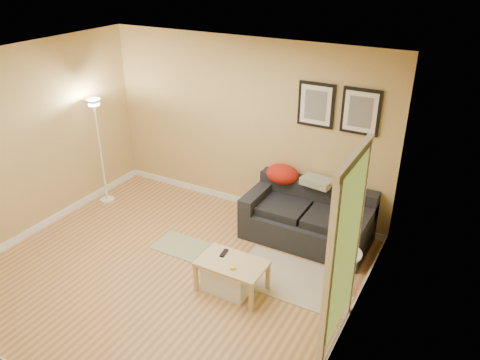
{
  "coord_description": "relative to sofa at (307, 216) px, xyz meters",
  "views": [
    {
      "loc": [
        3.1,
        -3.77,
        3.66
      ],
      "look_at": [
        0.55,
        0.85,
        1.05
      ],
      "focal_mm": 35.16,
      "sensor_mm": 36.0,
      "label": 1
    }
  ],
  "objects": [
    {
      "name": "floor",
      "position": [
        -1.23,
        -1.53,
        -0.38
      ],
      "size": [
        4.5,
        4.5,
        0.0
      ],
      "primitive_type": "plane",
      "color": "tan",
      "rests_on": "ground"
    },
    {
      "name": "ceiling",
      "position": [
        -1.23,
        -1.53,
        2.23
      ],
      "size": [
        4.5,
        4.5,
        0.0
      ],
      "primitive_type": "plane",
      "rotation": [
        3.14,
        0.0,
        0.0
      ],
      "color": "white",
      "rests_on": "wall_back"
    },
    {
      "name": "wall_back",
      "position": [
        -1.23,
        0.47,
        0.92
      ],
      "size": [
        4.5,
        0.0,
        4.5
      ],
      "primitive_type": "plane",
      "rotation": [
        1.57,
        0.0,
        0.0
      ],
      "color": "tan",
      "rests_on": "ground"
    },
    {
      "name": "wall_front",
      "position": [
        -1.23,
        -3.53,
        0.92
      ],
      "size": [
        4.5,
        0.0,
        4.5
      ],
      "primitive_type": "plane",
      "rotation": [
        -1.57,
        0.0,
        0.0
      ],
      "color": "tan",
      "rests_on": "ground"
    },
    {
      "name": "wall_left",
      "position": [
        -3.48,
        -1.53,
        0.92
      ],
      "size": [
        0.0,
        4.0,
        4.0
      ],
      "primitive_type": "plane",
      "rotation": [
        1.57,
        0.0,
        1.57
      ],
      "color": "tan",
      "rests_on": "ground"
    },
    {
      "name": "wall_right",
      "position": [
        1.02,
        -1.53,
        0.92
      ],
      "size": [
        0.0,
        4.0,
        4.0
      ],
      "primitive_type": "plane",
      "rotation": [
        1.57,
        0.0,
        -1.57
      ],
      "color": "tan",
      "rests_on": "ground"
    },
    {
      "name": "baseboard_back",
      "position": [
        -1.23,
        0.46,
        -0.33
      ],
      "size": [
        4.5,
        0.02,
        0.1
      ],
      "primitive_type": "cube",
      "color": "white",
      "rests_on": "ground"
    },
    {
      "name": "baseboard_left",
      "position": [
        -3.47,
        -1.53,
        -0.33
      ],
      "size": [
        0.02,
        4.0,
        0.1
      ],
      "primitive_type": "cube",
      "color": "white",
      "rests_on": "ground"
    },
    {
      "name": "baseboard_right",
      "position": [
        1.01,
        -1.53,
        -0.33
      ],
      "size": [
        0.02,
        4.0,
        0.1
      ],
      "primitive_type": "cube",
      "color": "white",
      "rests_on": "ground"
    },
    {
      "name": "sofa",
      "position": [
        0.0,
        0.0,
        0.0
      ],
      "size": [
        1.7,
        0.9,
        0.75
      ],
      "primitive_type": null,
      "color": "black",
      "rests_on": "ground"
    },
    {
      "name": "red_throw",
      "position": [
        -0.51,
        0.27,
        0.4
      ],
      "size": [
        0.48,
        0.36,
        0.28
      ],
      "primitive_type": null,
      "color": "red",
      "rests_on": "sofa"
    },
    {
      "name": "plaid_throw",
      "position": [
        0.01,
        0.27,
        0.41
      ],
      "size": [
        0.45,
        0.32,
        0.1
      ],
      "primitive_type": null,
      "rotation": [
        0.0,
        0.0,
        -0.14
      ],
      "color": "#CCC877",
      "rests_on": "sofa"
    },
    {
      "name": "framed_print_left",
      "position": [
        -0.15,
        0.45,
        1.43
      ],
      "size": [
        0.5,
        0.04,
        0.6
      ],
      "primitive_type": null,
      "color": "black",
      "rests_on": "wall_back"
    },
    {
      "name": "framed_print_right",
      "position": [
        0.45,
        0.45,
        1.43
      ],
      "size": [
        0.5,
        0.04,
        0.6
      ],
      "primitive_type": null,
      "color": "black",
      "rests_on": "wall_back"
    },
    {
      "name": "area_rug",
      "position": [
        0.1,
        -0.92,
        -0.37
      ],
      "size": [
        1.25,
        0.85,
        0.01
      ],
      "primitive_type": "cube",
      "color": "#BCAC95",
      "rests_on": "ground"
    },
    {
      "name": "green_runner",
      "position": [
        -1.43,
        -1.0,
        -0.37
      ],
      "size": [
        0.7,
        0.5,
        0.01
      ],
      "primitive_type": "cube",
      "color": "#668C4C",
      "rests_on": "ground"
    },
    {
      "name": "coffee_table",
      "position": [
        -0.36,
        -1.45,
        -0.18
      ],
      "size": [
        0.8,
        0.5,
        0.4
      ],
      "primitive_type": null,
      "rotation": [
        0.0,
        0.0,
        0.01
      ],
      "color": "#D5B582",
      "rests_on": "ground"
    },
    {
      "name": "remote_control",
      "position": [
        -0.53,
        -1.35,
        0.03
      ],
      "size": [
        0.07,
        0.17,
        0.02
      ],
      "primitive_type": "cube",
      "rotation": [
        0.0,
        0.0,
        0.13
      ],
      "color": "black",
      "rests_on": "coffee_table"
    },
    {
      "name": "tape_roll",
      "position": [
        -0.29,
        -1.56,
        0.04
      ],
      "size": [
        0.07,
        0.07,
        0.03
      ],
      "primitive_type": "cylinder",
      "color": "yellow",
      "rests_on": "coffee_table"
    },
    {
      "name": "storage_bin",
      "position": [
        -0.41,
        -1.46,
        -0.2
      ],
      "size": [
        0.56,
        0.41,
        0.35
      ],
      "primitive_type": null,
      "color": "white",
      "rests_on": "ground"
    },
    {
      "name": "side_table",
      "position": [
        0.79,
        -0.93,
        -0.07
      ],
      "size": [
        0.4,
        0.4,
        0.61
      ],
      "primitive_type": null,
      "color": "white",
      "rests_on": "ground"
    },
    {
      "name": "book_stack",
      "position": [
        0.8,
        -0.94,
        0.27
      ],
      "size": [
        0.18,
        0.24,
        0.07
      ],
      "primitive_type": null,
      "rotation": [
        0.0,
        0.0,
        0.05
      ],
      "color": "teal",
      "rests_on": "side_table"
    },
    {
      "name": "floor_lamp",
      "position": [
        -3.23,
        -0.5,
        0.43
      ],
      "size": [
        0.22,
        0.22,
        1.69
      ],
      "primitive_type": null,
      "color": "white",
      "rests_on": "ground"
    },
    {
      "name": "doorway",
      "position": [
        0.97,
        -1.68,
        0.65
      ],
      "size": [
        0.12,
        1.01,
        2.13
      ],
      "primitive_type": null,
      "color": "white",
      "rests_on": "ground"
    }
  ]
}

